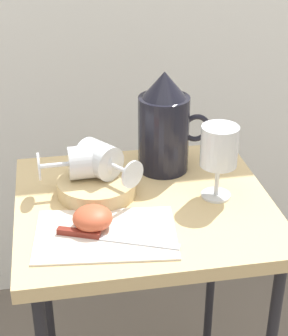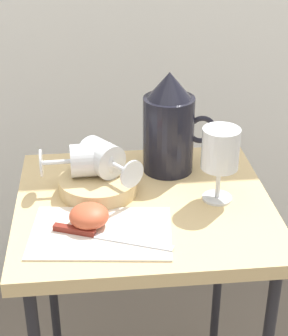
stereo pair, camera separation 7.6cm
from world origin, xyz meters
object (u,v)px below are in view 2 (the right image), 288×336
at_px(wine_glass_upright, 220,153).
at_px(wine_glass_tipped_near, 102,158).
at_px(basket_tray, 98,185).
at_px(knife, 94,234).
at_px(table, 144,230).
at_px(pitcher, 169,132).
at_px(apple_half_left, 89,216).
at_px(wine_glass_tipped_far, 89,160).

relative_size(wine_glass_upright, wine_glass_tipped_near, 1.05).
distance_m(basket_tray, knife, 0.17).
bearing_deg(table, knife, -131.08).
height_order(table, pitcher, pitcher).
relative_size(table, pitcher, 3.05).
bearing_deg(apple_half_left, basket_tray, 80.74).
xyz_separation_m(pitcher, apple_half_left, (-0.19, -0.23, -0.07)).
xyz_separation_m(pitcher, wine_glass_upright, (0.09, -0.15, 0.01)).
distance_m(basket_tray, wine_glass_tipped_near, 0.06).
relative_size(basket_tray, wine_glass_tipped_far, 1.11).
bearing_deg(basket_tray, wine_glass_tipped_near, 58.01).
bearing_deg(wine_glass_upright, basket_tray, 167.52).
xyz_separation_m(table, wine_glass_tipped_near, (-0.08, 0.07, 0.15)).
relative_size(table, apple_half_left, 9.26).
relative_size(wine_glass_tipped_far, knife, 0.68).
distance_m(pitcher, knife, 0.33).
relative_size(basket_tray, wine_glass_upright, 1.05).
distance_m(pitcher, wine_glass_upright, 0.17).
height_order(wine_glass_tipped_far, knife, wine_glass_tipped_far).
relative_size(pitcher, apple_half_left, 3.04).
bearing_deg(wine_glass_upright, apple_half_left, -163.76).
height_order(table, wine_glass_upright, wine_glass_upright).
bearing_deg(pitcher, knife, -124.25).
height_order(wine_glass_tipped_far, apple_half_left, wine_glass_tipped_far).
distance_m(table, wine_glass_tipped_far, 0.20).
xyz_separation_m(pitcher, knife, (-0.18, -0.26, -0.09)).
height_order(apple_half_left, knife, apple_half_left).
height_order(basket_tray, pitcher, pitcher).
relative_size(pitcher, wine_glass_tipped_far, 1.54).
xyz_separation_m(wine_glass_upright, wine_glass_tipped_far, (-0.27, 0.07, -0.04)).
height_order(basket_tray, knife, basket_tray).
bearing_deg(wine_glass_tipped_near, knife, -97.26).
xyz_separation_m(wine_glass_upright, wine_glass_tipped_near, (-0.24, 0.07, -0.04)).
relative_size(wine_glass_tipped_near, wine_glass_tipped_far, 1.01).
xyz_separation_m(wine_glass_tipped_near, knife, (-0.02, -0.19, -0.06)).
xyz_separation_m(basket_tray, wine_glass_tipped_near, (0.01, 0.02, 0.06)).
distance_m(table, wine_glass_upright, 0.24).
relative_size(apple_half_left, knife, 0.35).
distance_m(wine_glass_tipped_near, apple_half_left, 0.16).
distance_m(basket_tray, apple_half_left, 0.14).
xyz_separation_m(table, apple_half_left, (-0.12, -0.09, 0.10)).
bearing_deg(basket_tray, wine_glass_tipped_far, 139.85).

